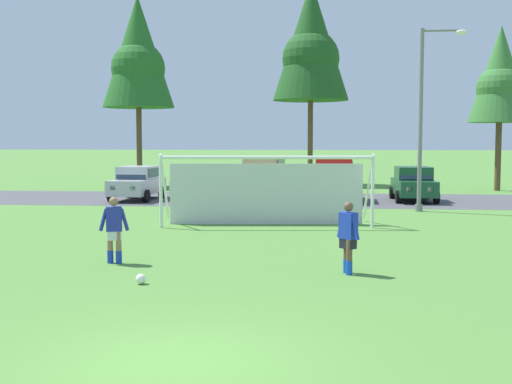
{
  "coord_description": "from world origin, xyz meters",
  "views": [
    {
      "loc": [
        2.01,
        -8.35,
        3.0
      ],
      "look_at": [
        0.09,
        10.17,
        1.53
      ],
      "focal_mm": 45.4,
      "sensor_mm": 36.0,
      "label": 1
    }
  ],
  "objects_px": {
    "player_defender_far": "(114,230)",
    "parked_car_slot_center": "(334,179)",
    "soccer_ball": "(141,279)",
    "parked_car_slot_far_left": "(138,183)",
    "street_lamp": "(425,117)",
    "player_midfield_center": "(348,238)",
    "soccer_goal": "(266,189)",
    "parked_car_slot_left": "(198,182)",
    "parked_car_slot_center_left": "(264,177)",
    "parked_car_slot_center_right": "(414,184)"
  },
  "relations": [
    {
      "from": "parked_car_slot_center_left",
      "to": "street_lamp",
      "type": "height_order",
      "value": "street_lamp"
    },
    {
      "from": "soccer_ball",
      "to": "parked_car_slot_far_left",
      "type": "bearing_deg",
      "value": 106.45
    },
    {
      "from": "soccer_ball",
      "to": "soccer_goal",
      "type": "xyz_separation_m",
      "value": [
        1.78,
        9.88,
        1.18
      ]
    },
    {
      "from": "soccer_goal",
      "to": "parked_car_slot_center_right",
      "type": "height_order",
      "value": "soccer_goal"
    },
    {
      "from": "soccer_goal",
      "to": "street_lamp",
      "type": "height_order",
      "value": "street_lamp"
    },
    {
      "from": "parked_car_slot_far_left",
      "to": "street_lamp",
      "type": "xyz_separation_m",
      "value": [
        13.71,
        -4.03,
        3.12
      ]
    },
    {
      "from": "street_lamp",
      "to": "parked_car_slot_far_left",
      "type": "bearing_deg",
      "value": 163.6
    },
    {
      "from": "player_defender_far",
      "to": "parked_car_slot_center",
      "type": "height_order",
      "value": "parked_car_slot_center"
    },
    {
      "from": "player_defender_far",
      "to": "parked_car_slot_far_left",
      "type": "distance_m",
      "value": 17.45
    },
    {
      "from": "player_midfield_center",
      "to": "parked_car_slot_center_left",
      "type": "xyz_separation_m",
      "value": [
        -3.64,
        19.05,
        0.29
      ]
    },
    {
      "from": "parked_car_slot_center_left",
      "to": "parked_car_slot_center",
      "type": "distance_m",
      "value": 3.76
    },
    {
      "from": "parked_car_slot_center_left",
      "to": "street_lamp",
      "type": "distance_m",
      "value": 9.62
    },
    {
      "from": "player_midfield_center",
      "to": "street_lamp",
      "type": "bearing_deg",
      "value": 74.73
    },
    {
      "from": "player_defender_far",
      "to": "street_lamp",
      "type": "relative_size",
      "value": 0.21
    },
    {
      "from": "soccer_ball",
      "to": "parked_car_slot_left",
      "type": "relative_size",
      "value": 0.05
    },
    {
      "from": "soccer_ball",
      "to": "street_lamp",
      "type": "height_order",
      "value": "street_lamp"
    },
    {
      "from": "parked_car_slot_center",
      "to": "soccer_goal",
      "type": "bearing_deg",
      "value": -104.82
    },
    {
      "from": "soccer_goal",
      "to": "player_defender_far",
      "type": "height_order",
      "value": "soccer_goal"
    },
    {
      "from": "player_defender_far",
      "to": "parked_car_slot_center",
      "type": "distance_m",
      "value": 18.31
    },
    {
      "from": "player_midfield_center",
      "to": "parked_car_slot_center_right",
      "type": "distance_m",
      "value": 18.82
    },
    {
      "from": "parked_car_slot_center_left",
      "to": "parked_car_slot_center_right",
      "type": "distance_m",
      "value": 7.63
    },
    {
      "from": "parked_car_slot_center_left",
      "to": "soccer_goal",
      "type": "bearing_deg",
      "value": -84.35
    },
    {
      "from": "soccer_ball",
      "to": "player_midfield_center",
      "type": "relative_size",
      "value": 0.13
    },
    {
      "from": "parked_car_slot_far_left",
      "to": "street_lamp",
      "type": "relative_size",
      "value": 0.56
    },
    {
      "from": "player_defender_far",
      "to": "parked_car_slot_left",
      "type": "xyz_separation_m",
      "value": [
        -1.35,
        17.63,
        0.05
      ]
    },
    {
      "from": "player_defender_far",
      "to": "street_lamp",
      "type": "height_order",
      "value": "street_lamp"
    },
    {
      "from": "soccer_goal",
      "to": "street_lamp",
      "type": "xyz_separation_m",
      "value": [
        6.28,
        5.19,
        2.71
      ]
    },
    {
      "from": "parked_car_slot_left",
      "to": "parked_car_slot_center_left",
      "type": "xyz_separation_m",
      "value": [
        3.37,
        0.74,
        0.24
      ]
    },
    {
      "from": "parked_car_slot_far_left",
      "to": "parked_car_slot_left",
      "type": "distance_m",
      "value": 3.09
    },
    {
      "from": "soccer_goal",
      "to": "parked_car_slot_far_left",
      "type": "xyz_separation_m",
      "value": [
        -7.42,
        9.22,
        -0.42
      ]
    },
    {
      "from": "player_defender_far",
      "to": "parked_car_slot_center_left",
      "type": "bearing_deg",
      "value": 83.73
    },
    {
      "from": "soccer_ball",
      "to": "soccer_goal",
      "type": "bearing_deg",
      "value": 79.78
    },
    {
      "from": "player_defender_far",
      "to": "parked_car_slot_center_right",
      "type": "distance_m",
      "value": 20.16
    },
    {
      "from": "player_midfield_center",
      "to": "parked_car_slot_center",
      "type": "bearing_deg",
      "value": 90.03
    },
    {
      "from": "player_defender_far",
      "to": "parked_car_slot_left",
      "type": "height_order",
      "value": "parked_car_slot_left"
    },
    {
      "from": "parked_car_slot_left",
      "to": "street_lamp",
      "type": "bearing_deg",
      "value": -23.97
    },
    {
      "from": "parked_car_slot_center",
      "to": "street_lamp",
      "type": "distance_m",
      "value": 6.54
    },
    {
      "from": "soccer_ball",
      "to": "player_defender_far",
      "type": "xyz_separation_m",
      "value": [
        -1.29,
        2.2,
        0.71
      ]
    },
    {
      "from": "player_defender_far",
      "to": "parked_car_slot_center_left",
      "type": "xyz_separation_m",
      "value": [
        2.02,
        18.37,
        0.29
      ]
    },
    {
      "from": "parked_car_slot_far_left",
      "to": "parked_car_slot_left",
      "type": "xyz_separation_m",
      "value": [
        3.0,
        0.73,
        0.0
      ]
    },
    {
      "from": "soccer_goal",
      "to": "player_defender_far",
      "type": "distance_m",
      "value": 8.29
    },
    {
      "from": "parked_car_slot_far_left",
      "to": "parked_car_slot_center_left",
      "type": "xyz_separation_m",
      "value": [
        6.37,
        1.47,
        0.24
      ]
    },
    {
      "from": "parked_car_slot_center",
      "to": "parked_car_slot_center_left",
      "type": "bearing_deg",
      "value": 165.21
    },
    {
      "from": "soccer_goal",
      "to": "parked_car_slot_center_right",
      "type": "relative_size",
      "value": 1.79
    },
    {
      "from": "street_lamp",
      "to": "player_defender_far",
      "type": "bearing_deg",
      "value": -126.02
    },
    {
      "from": "parked_car_slot_left",
      "to": "parked_car_slot_center_left",
      "type": "relative_size",
      "value": 0.91
    },
    {
      "from": "parked_car_slot_left",
      "to": "parked_car_slot_center_right",
      "type": "height_order",
      "value": "same"
    },
    {
      "from": "parked_car_slot_far_left",
      "to": "street_lamp",
      "type": "height_order",
      "value": "street_lamp"
    },
    {
      "from": "player_midfield_center",
      "to": "parked_car_slot_center",
      "type": "xyz_separation_m",
      "value": [
        -0.01,
        18.09,
        0.29
      ]
    },
    {
      "from": "parked_car_slot_left",
      "to": "parked_car_slot_center",
      "type": "height_order",
      "value": "parked_car_slot_center"
    }
  ]
}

